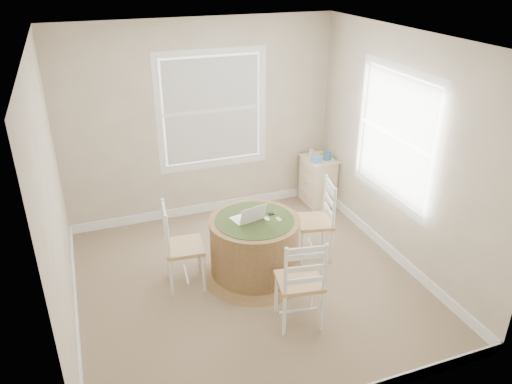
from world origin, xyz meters
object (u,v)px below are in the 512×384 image
round_table (254,245)px  chair_near (300,281)px  chair_right (314,221)px  corner_chest (318,180)px  laptop (248,217)px  chair_left (184,246)px

round_table → chair_near: chair_near is taller
round_table → chair_near: 0.89m
chair_right → corner_chest: bearing=163.3°
chair_right → laptop: chair_right is taller
round_table → chair_left: 0.77m
chair_left → corner_chest: 2.57m
chair_left → chair_near: same height
laptop → chair_near: bearing=89.1°
chair_near → corner_chest: 2.63m
round_table → laptop: bearing=157.1°
chair_left → chair_right: (1.53, 0.01, 0.00)m
laptop → corner_chest: (1.53, 1.36, -0.39)m
corner_chest → chair_right: bearing=-120.8°
chair_left → laptop: bearing=-90.8°
round_table → chair_left: bearing=169.5°
chair_right → laptop: size_ratio=2.64×
round_table → corner_chest: round_table is taller
chair_left → chair_right: bearing=-83.9°
laptop → round_table: bearing=146.8°
round_table → chair_right: bearing=5.4°
chair_near → corner_chest: chair_near is taller
round_table → chair_left: size_ratio=1.23×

